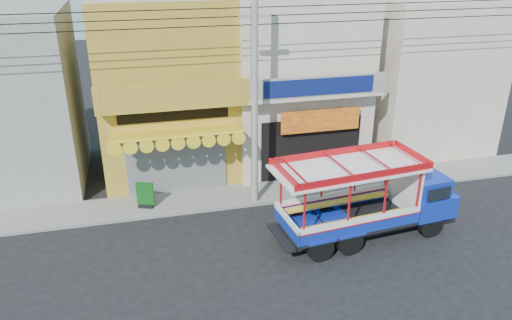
{
  "coord_description": "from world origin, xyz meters",
  "views": [
    {
      "loc": [
        -5.38,
        -14.6,
        10.02
      ],
      "look_at": [
        -1.15,
        2.5,
        2.32
      ],
      "focal_mm": 35.0,
      "sensor_mm": 36.0,
      "label": 1
    }
  ],
  "objects": [
    {
      "name": "shophouse_left",
      "position": [
        -4.0,
        7.96,
        4.11
      ],
      "size": [
        6.0,
        7.5,
        8.24
      ],
      "color": "#AD8826",
      "rests_on": "ground"
    },
    {
      "name": "utility_pole",
      "position": [
        -0.85,
        3.3,
        5.03
      ],
      "size": [
        28.0,
        0.26,
        9.0
      ],
      "color": "gray",
      "rests_on": "ground"
    },
    {
      "name": "filler_building_right",
      "position": [
        9.0,
        8.0,
        3.8
      ],
      "size": [
        6.0,
        6.0,
        7.6
      ],
      "primitive_type": "cube",
      "color": "#BAAD99",
      "rests_on": "ground"
    },
    {
      "name": "potted_plant_c",
      "position": [
        4.86,
        4.4,
        0.69
      ],
      "size": [
        0.71,
        0.71,
        1.14
      ],
      "primitive_type": "imported",
      "rotation": [
        0.0,
        0.0,
        4.59
      ],
      "color": "#1F631C",
      "rests_on": "sidewalk"
    },
    {
      "name": "ground",
      "position": [
        0.0,
        0.0,
        0.0
      ],
      "size": [
        90.0,
        90.0,
        0.0
      ],
      "primitive_type": "plane",
      "color": "black",
      "rests_on": "ground"
    },
    {
      "name": "sidewalk",
      "position": [
        0.0,
        4.0,
        0.06
      ],
      "size": [
        30.0,
        2.0,
        0.12
      ],
      "primitive_type": "cube",
      "color": "slate",
      "rests_on": "ground"
    },
    {
      "name": "potted_plant_b",
      "position": [
        3.01,
        3.83,
        0.56
      ],
      "size": [
        0.62,
        0.62,
        0.88
      ],
      "primitive_type": "imported",
      "rotation": [
        0.0,
        0.0,
        2.34
      ],
      "color": "#1F631C",
      "rests_on": "sidewalk"
    },
    {
      "name": "filler_building_left",
      "position": [
        -11.0,
        8.0,
        3.8
      ],
      "size": [
        6.0,
        6.0,
        7.6
      ],
      "primitive_type": "cube",
      "color": "gray",
      "rests_on": "ground"
    },
    {
      "name": "green_sign",
      "position": [
        -5.44,
        3.83,
        0.58
      ],
      "size": [
        0.69,
        0.51,
        1.09
      ],
      "color": "black",
      "rests_on": "sidewalk"
    },
    {
      "name": "songthaew_truck",
      "position": [
        2.8,
        -0.04,
        1.53
      ],
      "size": [
        6.99,
        2.9,
        3.17
      ],
      "color": "black",
      "rests_on": "ground"
    },
    {
      "name": "shophouse_right",
      "position": [
        2.0,
        7.96,
        4.11
      ],
      "size": [
        6.0,
        6.75,
        8.24
      ],
      "color": "#BAAD99",
      "rests_on": "ground"
    },
    {
      "name": "party_pilaster",
      "position": [
        -1.0,
        4.85,
        4.0
      ],
      "size": [
        0.35,
        0.3,
        8.0
      ],
      "primitive_type": "cube",
      "color": "#BAAD99",
      "rests_on": "ground"
    },
    {
      "name": "potted_plant_a",
      "position": [
        1.28,
        4.1,
        0.61
      ],
      "size": [
        1.08,
        1.0,
        0.99
      ],
      "primitive_type": "imported",
      "rotation": [
        0.0,
        0.0,
        0.3
      ],
      "color": "#1F631C",
      "rests_on": "sidewalk"
    }
  ]
}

